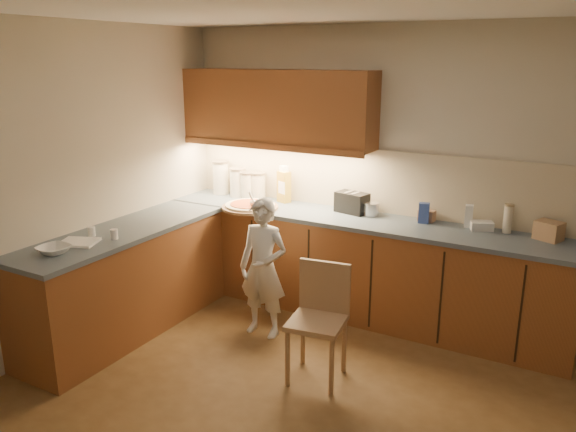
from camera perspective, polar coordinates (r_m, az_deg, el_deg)
The scene contains 24 objects.
room at distance 3.25m, azimuth 1.98°, elevation 4.53°, with size 4.54×4.50×2.62m.
l_counter at distance 5.07m, azimuth -0.95°, elevation -5.55°, with size 3.77×2.62×0.92m.
backsplash at distance 5.27m, azimuth 8.25°, elevation 3.62°, with size 3.75×0.02×0.58m, color beige.
upper_cabinets at distance 5.42m, azimuth -1.18°, elevation 10.94°, with size 1.95×0.36×0.73m.
pizza_on_board at distance 5.35m, azimuth -3.87°, elevation 1.01°, with size 0.54×0.54×0.22m.
child at distance 4.75m, azimuth -2.53°, elevation -5.30°, with size 0.44×0.29×1.20m, color silver.
wooden_chair at distance 4.19m, azimuth 3.26°, elevation -9.78°, with size 0.44×0.44×0.87m.
mixing_bowl at distance 4.47m, azimuth -22.69°, elevation -3.18°, with size 0.23×0.23×0.06m, color white.
canister_a at distance 5.94m, azimuth -6.84°, elevation 3.93°, with size 0.17×0.17×0.35m.
canister_b at distance 5.81m, azimuth -5.14°, elevation 3.45°, with size 0.17×0.17×0.30m.
canister_c at distance 5.74m, azimuth -4.16°, elevation 3.17°, with size 0.14×0.14×0.27m.
canister_d at distance 5.73m, azimuth -3.07°, elevation 3.16°, with size 0.16×0.16×0.27m.
oil_jug at distance 5.55m, azimuth -0.42°, elevation 3.11°, with size 0.15×0.13×0.36m.
toaster at distance 5.22m, azimuth 6.51°, elevation 1.37°, with size 0.32×0.23×0.19m.
steel_pot at distance 5.16m, azimuth 8.40°, elevation 0.73°, with size 0.16×0.16×0.12m.
blue_box at distance 5.00m, azimuth 13.64°, elevation 0.30°, with size 0.09×0.06×0.18m, color #344C9D.
card_box_a at distance 5.07m, azimuth 13.90°, elevation 0.03°, with size 0.14×0.10×0.10m, color tan.
white_bottle at distance 4.98m, azimuth 17.88°, elevation -0.01°, with size 0.06×0.06×0.19m, color white.
flat_pack at distance 4.95m, azimuth 19.07°, elevation -0.93°, with size 0.18×0.13×0.07m, color silver.
tall_jar at distance 4.92m, azimuth 21.45°, elevation -0.23°, with size 0.08×0.08×0.24m.
card_box_b at distance 4.87m, azimuth 24.97°, elevation -1.36°, with size 0.19×0.15×0.15m, color tan.
dough_cloth at distance 4.64m, azimuth -20.49°, elevation -2.51°, with size 0.28×0.22×0.02m, color white.
spice_jar_a at distance 4.79m, azimuth -19.33°, elevation -1.49°, with size 0.06×0.06×0.08m, color silver.
spice_jar_b at distance 4.65m, azimuth -17.25°, elevation -1.78°, with size 0.06×0.06×0.08m, color white.
Camera 1 is at (1.46, -2.83, 2.32)m, focal length 35.00 mm.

